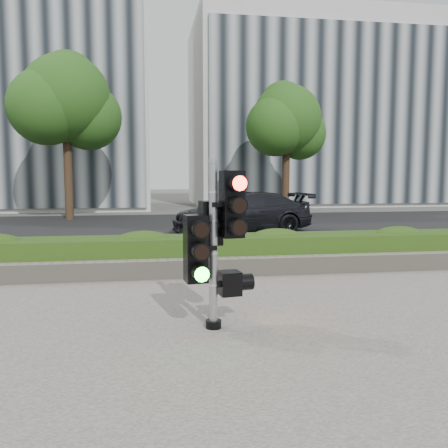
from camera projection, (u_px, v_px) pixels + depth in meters
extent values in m
plane|color=#51514C|center=(224.00, 305.00, 7.06)|extent=(120.00, 120.00, 0.00)
cube|color=#9E9389|center=(264.00, 373.00, 4.61)|extent=(16.00, 11.00, 0.03)
cube|color=black|center=(180.00, 229.00, 16.89)|extent=(60.00, 13.00, 0.02)
cube|color=gray|center=(201.00, 263.00, 10.15)|extent=(60.00, 0.25, 0.12)
cube|color=gray|center=(208.00, 267.00, 8.91)|extent=(12.00, 0.32, 0.34)
cube|color=#4B7122|center=(204.00, 253.00, 9.53)|extent=(12.00, 1.00, 0.68)
cube|color=#B7B7B2|center=(9.00, 79.00, 27.49)|extent=(16.00, 9.00, 15.00)
cube|color=#B7B7B2|center=(324.00, 116.00, 32.73)|extent=(18.00, 10.00, 12.00)
cylinder|color=black|center=(68.00, 173.00, 20.40)|extent=(0.36, 0.36, 4.03)
sphere|color=#164B15|center=(66.00, 98.00, 20.08)|extent=(3.74, 3.74, 3.74)
sphere|color=#164B15|center=(88.00, 117.00, 20.64)|extent=(2.88, 2.88, 2.88)
sphere|color=#164B15|center=(46.00, 107.00, 19.59)|extent=(3.17, 3.17, 3.17)
sphere|color=#164B15|center=(68.00, 81.00, 20.70)|extent=(2.59, 2.59, 2.59)
cylinder|color=black|center=(286.00, 178.00, 22.97)|extent=(0.36, 0.36, 3.58)
sphere|color=#164B15|center=(287.00, 119.00, 22.68)|extent=(3.33, 3.33, 3.33)
sphere|color=#164B15|center=(300.00, 134.00, 23.18)|extent=(2.56, 2.56, 2.56)
sphere|color=#164B15|center=(276.00, 126.00, 22.24)|extent=(2.82, 2.82, 2.82)
sphere|color=#164B15|center=(283.00, 105.00, 23.23)|extent=(2.30, 2.30, 2.30)
cylinder|color=black|center=(213.00, 324.00, 5.91)|extent=(0.20, 0.20, 0.10)
cylinder|color=gray|center=(213.00, 247.00, 5.81)|extent=(0.10, 0.10, 2.04)
cylinder|color=gray|center=(213.00, 161.00, 5.70)|extent=(0.13, 0.13, 0.05)
cube|color=#FF1107|center=(232.00, 204.00, 5.79)|extent=(0.29, 0.29, 0.82)
cube|color=#14E51E|center=(196.00, 249.00, 5.71)|extent=(0.29, 0.29, 0.82)
cube|color=black|center=(211.00, 223.00, 6.01)|extent=(0.29, 0.29, 0.56)
cube|color=orange|center=(230.00, 283.00, 5.95)|extent=(0.29, 0.29, 0.30)
imported|color=black|center=(242.00, 212.00, 15.79)|extent=(4.88, 2.53, 1.35)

